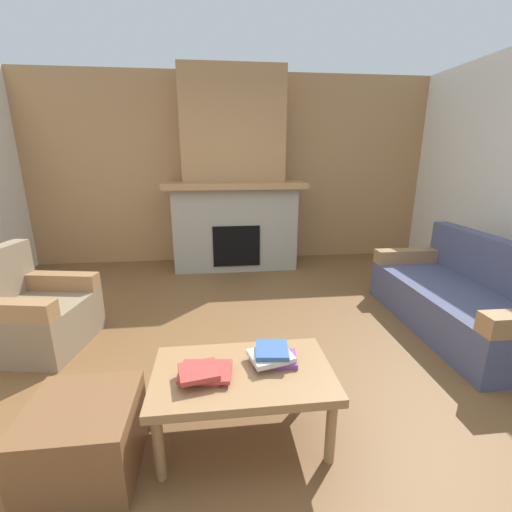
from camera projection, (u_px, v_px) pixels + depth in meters
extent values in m
plane|color=brown|center=(255.00, 365.00, 2.71)|extent=(9.00, 9.00, 0.00)
cube|color=#A87A4C|center=(232.00, 171.00, 5.19)|extent=(6.00, 0.12, 2.70)
cube|color=gray|center=(235.00, 227.00, 5.01)|extent=(1.70, 0.70, 1.15)
cube|color=black|center=(236.00, 246.00, 4.76)|extent=(0.64, 0.08, 0.56)
cube|color=#A87A4C|center=(234.00, 184.00, 4.79)|extent=(1.90, 0.82, 0.08)
cube|color=#A87A4C|center=(233.00, 126.00, 4.72)|extent=(1.40, 0.50, 1.47)
cube|color=#474C6B|center=(455.00, 308.00, 3.24)|extent=(0.86, 1.81, 0.40)
cube|color=#474C6B|center=(498.00, 264.00, 3.15)|extent=(0.18, 1.80, 0.45)
cube|color=#997047|center=(412.00, 256.00, 3.94)|extent=(0.84, 0.17, 0.15)
cube|color=#847056|center=(39.00, 324.00, 2.94)|extent=(0.89, 0.89, 0.40)
cube|color=#997047|center=(5.00, 310.00, 2.56)|extent=(0.77, 0.28, 0.15)
cube|color=#997047|center=(56.00, 281.00, 3.15)|extent=(0.77, 0.28, 0.15)
cube|color=#997047|center=(243.00, 374.00, 1.93)|extent=(1.00, 0.60, 0.05)
cylinder|color=#997047|center=(159.00, 448.00, 1.71)|extent=(0.06, 0.06, 0.38)
cylinder|color=#997047|center=(331.00, 432.00, 1.81)|extent=(0.06, 0.06, 0.38)
cylinder|color=#997047|center=(170.00, 386.00, 2.17)|extent=(0.06, 0.06, 0.38)
cylinder|color=#997047|center=(307.00, 376.00, 2.27)|extent=(0.06, 0.06, 0.38)
cube|color=brown|center=(84.00, 438.00, 1.76)|extent=(0.52, 0.52, 0.40)
cube|color=#B23833|center=(202.00, 376.00, 1.86)|extent=(0.24, 0.19, 0.02)
cube|color=#B23833|center=(206.00, 371.00, 1.86)|extent=(0.30, 0.23, 0.02)
cube|color=#B23833|center=(199.00, 372.00, 1.82)|extent=(0.23, 0.21, 0.03)
cube|color=#7A3D84|center=(275.00, 359.00, 2.00)|extent=(0.27, 0.20, 0.03)
cube|color=beige|center=(271.00, 356.00, 1.98)|extent=(0.27, 0.24, 0.03)
cube|color=#335699|center=(272.00, 350.00, 1.98)|extent=(0.21, 0.22, 0.03)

